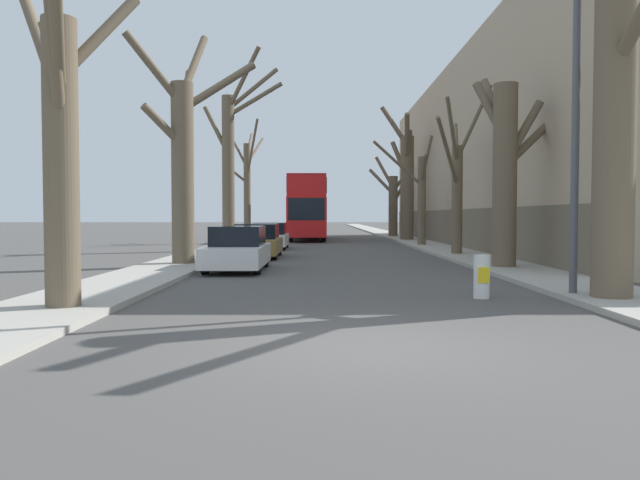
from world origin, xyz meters
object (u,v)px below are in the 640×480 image
at_px(street_tree_right_4, 403,181).
at_px(traffic_bollard, 478,276).
at_px(street_tree_left_0, 57,137).
at_px(double_decker_bus, 305,205).
at_px(street_tree_right_3, 417,195).
at_px(parked_car_0, 235,249).
at_px(street_tree_right_1, 502,169).
at_px(street_tree_right_5, 390,200).
at_px(street_tree_left_2, 228,161).
at_px(street_tree_left_1, 180,157).
at_px(street_tree_right_2, 454,185).
at_px(parked_car_1, 254,242).
at_px(street_tree_right_0, 614,101).
at_px(parked_car_2, 267,237).
at_px(lamp_post, 568,69).
at_px(street_tree_left_3, 244,184).

relative_size(street_tree_right_4, traffic_bollard, 9.99).
relative_size(street_tree_left_0, double_decker_bus, 0.52).
relative_size(street_tree_right_3, parked_car_0, 1.37).
relative_size(street_tree_right_1, traffic_bollard, 6.94).
bearing_deg(street_tree_right_5, street_tree_right_1, -89.83).
distance_m(street_tree_left_2, street_tree_right_5, 20.86).
distance_m(street_tree_left_1, street_tree_right_2, 11.57).
relative_size(street_tree_right_1, street_tree_right_5, 0.98).
distance_m(parked_car_0, parked_car_1, 6.04).
xyz_separation_m(street_tree_right_1, street_tree_right_5, (-0.09, 28.92, -0.25)).
distance_m(street_tree_right_0, parked_car_0, 11.55).
relative_size(street_tree_left_1, street_tree_right_1, 1.30).
height_order(street_tree_right_1, double_decker_bus, street_tree_right_1).
height_order(street_tree_left_1, street_tree_right_5, street_tree_left_1).
bearing_deg(street_tree_left_0, parked_car_2, 84.78).
xyz_separation_m(street_tree_right_0, street_tree_right_4, (0.03, 29.51, 0.11)).
bearing_deg(lamp_post, parked_car_0, 139.23).
xyz_separation_m(street_tree_right_0, street_tree_right_5, (0.00, 36.42, -0.98)).
relative_size(street_tree_right_4, double_decker_bus, 0.78).
height_order(double_decker_bus, traffic_bollard, double_decker_bus).
relative_size(street_tree_left_1, street_tree_right_5, 1.27).
distance_m(street_tree_right_2, parked_car_1, 8.66).
height_order(street_tree_right_2, street_tree_right_4, street_tree_right_4).
height_order(street_tree_right_0, street_tree_right_1, street_tree_right_0).
height_order(parked_car_0, parked_car_2, parked_car_0).
distance_m(street_tree_left_2, street_tree_right_0, 20.77).
bearing_deg(parked_car_0, street_tree_right_3, 61.21).
bearing_deg(street_tree_right_2, street_tree_left_2, 157.67).
height_order(street_tree_right_0, street_tree_right_3, street_tree_right_0).
height_order(street_tree_right_5, parked_car_1, street_tree_right_5).
bearing_deg(street_tree_right_0, street_tree_left_3, 111.01).
relative_size(street_tree_left_2, street_tree_left_3, 1.28).
relative_size(street_tree_left_2, street_tree_right_2, 1.36).
height_order(street_tree_left_3, double_decker_bus, street_tree_left_3).
relative_size(street_tree_right_2, traffic_bollard, 7.83).
distance_m(street_tree_left_0, parked_car_2, 21.28).
bearing_deg(parked_car_0, street_tree_right_4, 69.43).
xyz_separation_m(street_tree_right_3, lamp_post, (-0.37, -21.29, 1.89)).
relative_size(street_tree_left_3, street_tree_right_5, 1.17).
xyz_separation_m(street_tree_left_3, street_tree_right_5, (10.24, 9.77, -0.75)).
xyz_separation_m(street_tree_left_1, street_tree_right_3, (10.05, 13.18, -0.86)).
bearing_deg(traffic_bollard, street_tree_left_0, -165.90).
bearing_deg(parked_car_1, street_tree_left_0, -97.52).
height_order(double_decker_bus, parked_car_1, double_decker_bus).
height_order(street_tree_left_0, parked_car_0, street_tree_left_0).
distance_m(street_tree_left_3, street_tree_right_1, 21.76).
relative_size(street_tree_right_3, double_decker_bus, 0.52).
height_order(street_tree_left_1, parked_car_2, street_tree_left_1).
bearing_deg(street_tree_right_3, street_tree_left_0, -113.26).
bearing_deg(street_tree_right_2, street_tree_right_1, -89.43).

